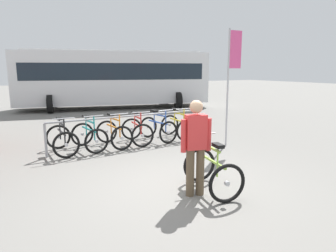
{
  "coord_description": "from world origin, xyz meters",
  "views": [
    {
      "loc": [
        -2.66,
        -4.58,
        2.14
      ],
      "look_at": [
        0.23,
        0.71,
        1.0
      ],
      "focal_mm": 32.41,
      "sensor_mm": 36.0,
      "label": 1
    }
  ],
  "objects": [
    {
      "name": "ground_plane",
      "position": [
        0.0,
        0.0,
        0.0
      ],
      "size": [
        80.0,
        80.0,
        0.0
      ],
      "primitive_type": "plane",
      "color": "slate"
    },
    {
      "name": "bike_rack_rail",
      "position": [
        0.43,
        3.23,
        0.7
      ],
      "size": [
        4.61,
        0.24,
        0.88
      ],
      "color": "#99999E",
      "rests_on": "ground"
    },
    {
      "name": "racked_bike_black",
      "position": [
        -1.43,
        3.33,
        0.37
      ],
      "size": [
        0.69,
        1.11,
        0.97
      ],
      "color": "black",
      "rests_on": "ground"
    },
    {
      "name": "racked_bike_teal",
      "position": [
        -0.73,
        3.36,
        0.37
      ],
      "size": [
        0.79,
        1.18,
        0.97
      ],
      "color": "black",
      "rests_on": "ground"
    },
    {
      "name": "racked_bike_orange",
      "position": [
        -0.03,
        3.39,
        0.37
      ],
      "size": [
        0.77,
        1.17,
        0.98
      ],
      "color": "black",
      "rests_on": "ground"
    },
    {
      "name": "racked_bike_red",
      "position": [
        0.67,
        3.41,
        0.37
      ],
      "size": [
        0.75,
        1.14,
        0.97
      ],
      "color": "black",
      "rests_on": "ground"
    },
    {
      "name": "racked_bike_blue",
      "position": [
        1.37,
        3.44,
        0.37
      ],
      "size": [
        0.84,
        1.19,
        0.97
      ],
      "color": "black",
      "rests_on": "ground"
    },
    {
      "name": "racked_bike_yellow",
      "position": [
        2.07,
        3.47,
        0.37
      ],
      "size": [
        0.67,
        1.11,
        0.97
      ],
      "color": "black",
      "rests_on": "ground"
    },
    {
      "name": "featured_bicycle",
      "position": [
        0.47,
        -0.37,
        0.49
      ],
      "size": [
        0.82,
        1.24,
        1.09
      ],
      "color": "black",
      "rests_on": "ground"
    },
    {
      "name": "person_with_featured_bike",
      "position": [
        0.1,
        -0.49,
        0.91
      ],
      "size": [
        0.52,
        0.27,
        1.64
      ],
      "color": "brown",
      "rests_on": "ground"
    },
    {
      "name": "bus_distant",
      "position": [
        2.77,
        11.48,
        1.74
      ],
      "size": [
        10.31,
        4.86,
        3.08
      ],
      "color": "silver",
      "rests_on": "ground"
    },
    {
      "name": "banner_flag",
      "position": [
        2.91,
        1.96,
        2.23
      ],
      "size": [
        0.45,
        0.05,
        3.2
      ],
      "color": "#B2B2B7",
      "rests_on": "ground"
    }
  ]
}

